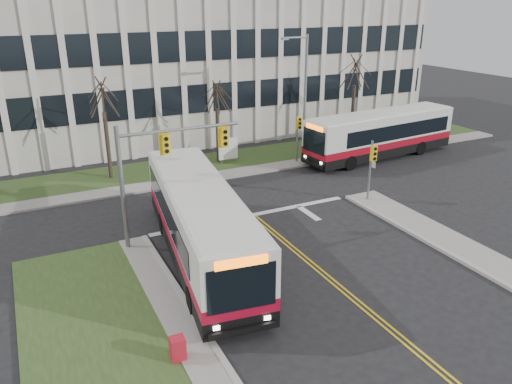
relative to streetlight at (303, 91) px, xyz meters
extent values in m
plane|color=black|center=(-8.03, -16.20, -5.19)|extent=(120.00, 120.00, 0.00)
cube|color=#9E9B93|center=(-3.03, -1.00, -5.12)|extent=(44.00, 1.60, 0.14)
cube|color=#2E491F|center=(-3.03, 1.80, -5.13)|extent=(44.00, 5.00, 0.12)
cube|color=silver|center=(-3.03, 13.80, 0.81)|extent=(40.00, 16.00, 12.00)
cylinder|color=slate|center=(-15.33, -9.00, -2.09)|extent=(0.22, 0.22, 6.20)
cylinder|color=slate|center=(-12.33, -9.00, 0.51)|extent=(6.00, 0.16, 0.16)
cube|color=yellow|center=(-13.13, -9.15, -0.09)|extent=(0.34, 0.24, 0.92)
cube|color=yellow|center=(-10.13, -9.15, -0.09)|extent=(0.34, 0.24, 0.92)
cylinder|color=slate|center=(-0.83, -9.20, -3.29)|extent=(0.14, 0.14, 3.80)
cube|color=yellow|center=(-0.83, -9.40, -2.09)|extent=(0.34, 0.24, 0.92)
cylinder|color=slate|center=(-0.83, -0.70, -3.29)|extent=(0.14, 0.14, 3.80)
cube|color=yellow|center=(-0.83, -0.90, -2.09)|extent=(0.34, 0.24, 0.92)
cylinder|color=slate|center=(0.17, 0.00, -0.59)|extent=(0.20, 0.20, 9.20)
cylinder|color=slate|center=(-0.73, 0.00, 3.81)|extent=(1.80, 0.14, 0.14)
cube|color=slate|center=(-1.63, 0.00, 3.76)|extent=(0.50, 0.25, 0.18)
cylinder|color=slate|center=(-6.13, 1.30, -4.69)|extent=(0.08, 0.08, 1.00)
cylinder|color=slate|center=(-4.93, 1.30, -4.69)|extent=(0.08, 0.08, 1.00)
cube|color=white|center=(-5.53, 1.30, -3.99)|extent=(1.50, 0.12, 1.60)
cylinder|color=#42352B|center=(-14.03, 1.80, -2.88)|extent=(0.28, 0.28, 4.62)
cylinder|color=#42352B|center=(-6.03, 2.00, -3.15)|extent=(0.28, 0.28, 4.09)
cylinder|color=#42352B|center=(5.97, 1.80, -2.72)|extent=(0.28, 0.28, 4.95)
cube|color=#B01626|center=(-15.66, -17.97, -4.72)|extent=(0.52, 0.47, 0.95)
camera|label=1|loc=(-19.36, -31.45, 6.30)|focal=35.00mm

